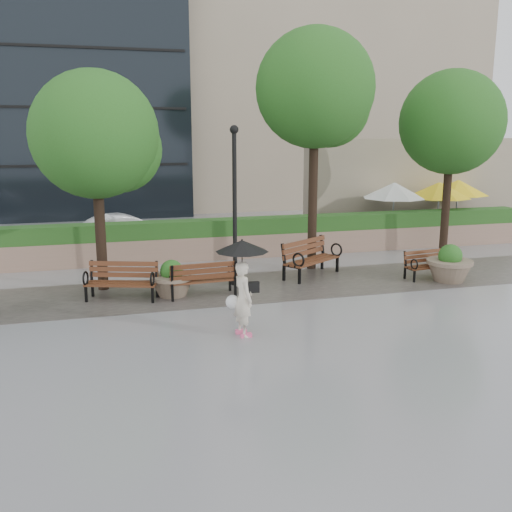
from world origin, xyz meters
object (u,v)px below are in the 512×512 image
object	(u,v)px
lamppost	(235,216)
pedestrian	(243,278)
bench_1	(122,289)
car_right	(126,230)
bench_4	(429,270)
planter_right	(449,267)
planter_left	(172,282)
bench_3	(311,266)
bench_2	(202,286)

from	to	relation	value
lamppost	pedestrian	bearing A→B (deg)	-101.17
bench_1	car_right	world-z (taller)	car_right
bench_4	pedestrian	xyz separation A→B (m)	(-6.52, -3.22, 1.00)
planter_right	bench_1	bearing A→B (deg)	176.32
planter_left	pedestrian	size ratio (longest dim) A/B	0.57
bench_3	bench_4	world-z (taller)	bench_3
bench_4	car_right	world-z (taller)	car_right
bench_4	car_right	size ratio (longest dim) A/B	0.43
lamppost	bench_3	bearing A→B (deg)	7.47
bench_1	pedestrian	distance (m)	4.21
planter_right	car_right	bearing A→B (deg)	137.99
lamppost	pedestrian	size ratio (longest dim) A/B	2.17
bench_2	bench_4	xyz separation A→B (m)	(6.83, 0.09, -0.04)
bench_1	pedestrian	size ratio (longest dim) A/B	0.94
bench_1	planter_right	distance (m)	9.25
bench_4	planter_right	bearing A→B (deg)	-61.21
planter_right	pedestrian	xyz separation A→B (m)	(-6.87, -2.75, 0.82)
bench_3	bench_2	bearing A→B (deg)	166.40
bench_2	car_right	xyz separation A→B (m)	(-1.58, 7.52, 0.33)
bench_1	bench_3	world-z (taller)	bench_3
bench_3	pedestrian	size ratio (longest dim) A/B	1.04
lamppost	planter_left	bearing A→B (deg)	-160.09
pedestrian	bench_1	bearing A→B (deg)	24.55
bench_1	bench_4	size ratio (longest dim) A/B	1.20
bench_2	pedestrian	xyz separation A→B (m)	(0.32, -3.13, 0.97)
bench_1	car_right	bearing A→B (deg)	104.70
bench_3	lamppost	world-z (taller)	lamppost
lamppost	car_right	bearing A→B (deg)	112.29
bench_4	planter_left	world-z (taller)	planter_left
bench_1	lamppost	bearing A→B (deg)	31.05
lamppost	car_right	xyz separation A→B (m)	(-2.70, 6.59, -1.35)
bench_2	planter_right	world-z (taller)	planter_right
bench_1	planter_left	distance (m)	1.30
planter_left	planter_right	size ratio (longest dim) A/B	0.89
lamppost	pedestrian	distance (m)	4.20
planter_left	bench_3	bearing A→B (deg)	13.06
bench_1	planter_left	bearing A→B (deg)	19.84
planter_right	car_right	distance (m)	11.80
pedestrian	lamppost	bearing A→B (deg)	-21.90
planter_left	lamppost	bearing A→B (deg)	19.91
bench_3	planter_right	size ratio (longest dim) A/B	1.63
bench_3	car_right	bearing A→B (deg)	96.14
bench_1	car_right	xyz separation A→B (m)	(0.47, 7.30, 0.32)
planter_left	car_right	bearing A→B (deg)	96.47
car_right	planter_left	bearing A→B (deg)	171.66
bench_2	bench_4	bearing A→B (deg)	176.91
planter_right	lamppost	world-z (taller)	lamppost
bench_2	bench_4	world-z (taller)	bench_2
planter_left	pedestrian	xyz separation A→B (m)	(1.07, -3.38, 0.87)
bench_3	bench_4	bearing A→B (deg)	-52.43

